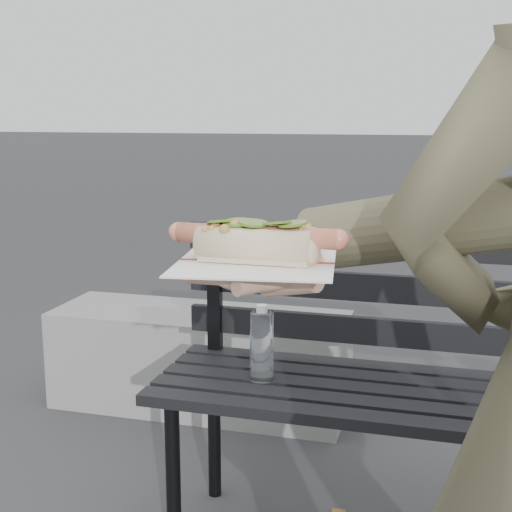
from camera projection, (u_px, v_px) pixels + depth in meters
The scene contains 3 objects.
park_bench at pixel (434, 369), 1.90m from camera, with size 1.50×0.44×0.88m.
concrete_block at pixel (200, 359), 2.92m from camera, with size 1.20×0.40×0.40m, color slate.
held_hotdog at pixel (430, 227), 0.87m from camera, with size 0.64×0.32×0.20m.
Camera 1 is at (0.11, -0.95, 1.19)m, focal length 50.00 mm.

